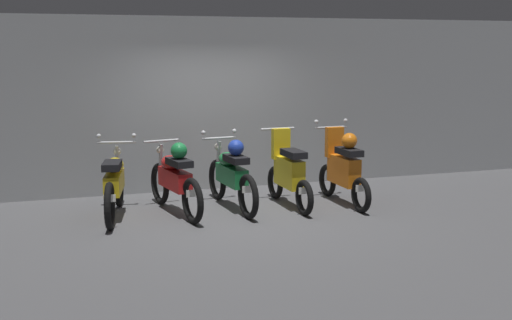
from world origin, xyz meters
TOP-DOWN VIEW (x-y plane):
  - ground_plane at (0.00, 0.00)m, footprint 80.00×80.00m
  - back_wall at (0.00, 1.92)m, footprint 16.00×0.30m
  - motorbike_slot_0 at (-1.74, 0.38)m, footprint 0.62×1.93m
  - motorbike_slot_1 at (-0.87, 0.32)m, footprint 0.62×1.93m
  - motorbike_slot_2 at (-0.00, 0.35)m, footprint 0.59×1.95m
  - motorbike_slot_3 at (0.87, 0.22)m, footprint 0.56×1.68m
  - motorbike_slot_4 at (1.75, 0.11)m, footprint 0.59×1.68m

SIDE VIEW (x-z plane):
  - ground_plane at x=0.00m, z-range 0.00..0.00m
  - motorbike_slot_0 at x=-1.74m, z-range -0.08..1.07m
  - motorbike_slot_3 at x=0.87m, z-range -0.06..1.11m
  - motorbike_slot_1 at x=-0.87m, z-range -0.02..1.07m
  - motorbike_slot_2 at x=0.00m, z-range -0.05..1.10m
  - motorbike_slot_4 at x=1.75m, z-range -0.08..1.21m
  - back_wall at x=0.00m, z-range 0.00..2.94m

